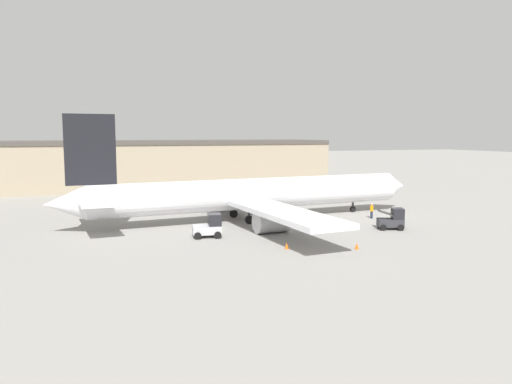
{
  "coord_description": "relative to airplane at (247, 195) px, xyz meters",
  "views": [
    {
      "loc": [
        -19.06,
        -52.53,
        9.68
      ],
      "look_at": [
        0.0,
        0.0,
        3.14
      ],
      "focal_mm": 35.0,
      "sensor_mm": 36.0,
      "label": 1
    }
  ],
  "objects": [
    {
      "name": "safety_cone_far",
      "position": [
        4.11,
        -16.62,
        -2.63
      ],
      "size": [
        0.36,
        0.36,
        0.55
      ],
      "color": "#EF590F",
      "rests_on": "ground_plane"
    },
    {
      "name": "ground_plane",
      "position": [
        1.13,
        0.09,
        -2.9
      ],
      "size": [
        400.0,
        400.0,
        0.0
      ],
      "primitive_type": "plane",
      "color": "gray"
    },
    {
      "name": "terminal_building",
      "position": [
        -3.85,
        39.67,
        1.34
      ],
      "size": [
        62.26,
        16.0,
        8.46
      ],
      "color": "gray",
      "rests_on": "ground_plane"
    },
    {
      "name": "belt_loader_truck",
      "position": [
        12.19,
        -10.16,
        -1.9
      ],
      "size": [
        2.92,
        2.59,
        2.16
      ],
      "rotation": [
        0.0,
        0.0,
        -0.38
      ],
      "color": "#2D2D33",
      "rests_on": "ground_plane"
    },
    {
      "name": "ground_crew_worker",
      "position": [
        13.87,
        -3.78,
        -1.97
      ],
      "size": [
        0.38,
        0.38,
        1.74
      ],
      "rotation": [
        0.0,
        0.0,
        2.75
      ],
      "color": "#1E2338",
      "rests_on": "ground_plane"
    },
    {
      "name": "airplane",
      "position": [
        0.0,
        0.0,
        0.0
      ],
      "size": [
        43.5,
        38.09,
        11.59
      ],
      "rotation": [
        0.0,
        0.0,
        0.08
      ],
      "color": "white",
      "rests_on": "ground_plane"
    },
    {
      "name": "baggage_tug",
      "position": [
        -6.31,
        -7.52,
        -1.9
      ],
      "size": [
        2.89,
        2.47,
        2.2
      ],
      "rotation": [
        0.0,
        0.0,
        -0.15
      ],
      "color": "#B2B2B7",
      "rests_on": "ground_plane"
    },
    {
      "name": "safety_cone_near",
      "position": [
        -1.42,
        -14.55,
        -2.63
      ],
      "size": [
        0.36,
        0.36,
        0.55
      ],
      "color": "#EF590F",
      "rests_on": "ground_plane"
    }
  ]
}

